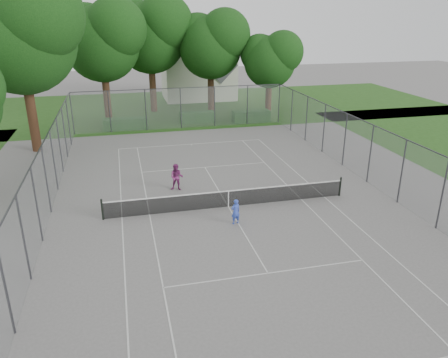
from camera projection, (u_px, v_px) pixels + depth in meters
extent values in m
plane|color=slate|center=(228.00, 207.00, 22.96)|extent=(120.00, 120.00, 0.00)
cube|color=#1F4614|center=(169.00, 107.00, 46.54)|extent=(60.00, 20.00, 0.00)
cube|color=beige|center=(191.00, 144.00, 33.74)|extent=(10.97, 0.06, 0.01)
cube|color=beige|center=(122.00, 218.00, 21.76)|extent=(0.06, 23.77, 0.01)
cube|color=beige|center=(324.00, 197.00, 24.15)|extent=(0.06, 23.77, 0.01)
cube|color=beige|center=(150.00, 215.00, 22.06)|extent=(0.06, 23.77, 0.01)
cube|color=beige|center=(301.00, 199.00, 23.85)|extent=(0.06, 23.77, 0.01)
cube|color=beige|center=(268.00, 273.00, 17.15)|extent=(8.23, 0.06, 0.01)
cube|color=beige|center=(205.00, 167.00, 28.76)|extent=(8.23, 0.06, 0.01)
cube|color=beige|center=(228.00, 207.00, 22.96)|extent=(0.06, 12.80, 0.01)
cube|color=beige|center=(191.00, 145.00, 33.60)|extent=(0.06, 0.30, 0.01)
cylinder|color=black|center=(102.00, 209.00, 21.37)|extent=(0.10, 0.10, 1.10)
cylinder|color=black|center=(340.00, 187.00, 24.15)|extent=(0.10, 0.10, 1.10)
cube|color=black|center=(228.00, 199.00, 22.80)|extent=(12.67, 0.01, 0.86)
cube|color=silver|center=(228.00, 191.00, 22.63)|extent=(12.77, 0.03, 0.06)
cube|color=silver|center=(228.00, 199.00, 22.80)|extent=(0.05, 0.02, 0.88)
cylinder|color=#38383D|center=(72.00, 114.00, 35.78)|extent=(0.08, 0.08, 3.50)
cylinder|color=#38383D|center=(279.00, 104.00, 39.71)|extent=(0.08, 0.08, 3.50)
cube|color=slate|center=(181.00, 108.00, 37.75)|extent=(18.00, 0.02, 3.50)
cube|color=slate|center=(42.00, 192.00, 20.37)|extent=(0.02, 34.00, 3.50)
cube|color=slate|center=(385.00, 162.00, 24.29)|extent=(0.02, 34.00, 3.50)
cube|color=#38383D|center=(180.00, 88.00, 37.11)|extent=(18.00, 0.05, 0.05)
cube|color=#38383D|center=(36.00, 156.00, 19.73)|extent=(0.05, 34.00, 0.05)
cube|color=#38383D|center=(389.00, 132.00, 23.66)|extent=(0.05, 34.00, 0.05)
cylinder|color=#372014|center=(107.00, 97.00, 39.84)|extent=(0.65, 0.65, 4.61)
sphere|color=black|center=(102.00, 44.00, 38.18)|extent=(6.56, 6.56, 6.56)
sphere|color=black|center=(116.00, 29.00, 37.10)|extent=(5.25, 5.25, 5.25)
sphere|color=black|center=(87.00, 32.00, 38.32)|extent=(4.92, 4.92, 4.92)
cylinder|color=#372014|center=(153.00, 88.00, 44.00)|extent=(0.65, 0.65, 4.79)
sphere|color=black|center=(150.00, 38.00, 42.27)|extent=(6.81, 6.81, 6.81)
sphere|color=black|center=(165.00, 23.00, 41.15)|extent=(5.45, 5.45, 5.45)
sphere|color=black|center=(136.00, 27.00, 42.42)|extent=(5.11, 5.11, 5.11)
cylinder|color=#372014|center=(211.00, 92.00, 43.44)|extent=(0.63, 0.63, 4.24)
sphere|color=black|center=(210.00, 47.00, 41.91)|extent=(6.04, 6.04, 6.04)
sphere|color=black|center=(225.00, 34.00, 40.92)|extent=(4.83, 4.83, 4.83)
sphere|color=black|center=(198.00, 37.00, 42.04)|extent=(4.53, 4.53, 4.53)
cylinder|color=#372014|center=(268.00, 98.00, 42.42)|extent=(0.59, 0.59, 3.42)
sphere|color=black|center=(270.00, 62.00, 41.19)|extent=(4.86, 4.86, 4.86)
sphere|color=black|center=(283.00, 52.00, 40.39)|extent=(3.89, 3.89, 3.89)
sphere|color=black|center=(259.00, 54.00, 41.29)|extent=(3.64, 3.64, 3.64)
cylinder|color=#372014|center=(32.00, 115.00, 31.26)|extent=(0.67, 0.67, 5.27)
sphere|color=black|center=(20.00, 38.00, 29.37)|extent=(7.50, 7.50, 7.50)
sphere|color=black|center=(38.00, 15.00, 28.13)|extent=(6.00, 6.00, 6.00)
cube|color=#1A4A18|center=(126.00, 123.00, 37.97)|extent=(3.78, 1.14, 0.95)
cube|color=#1A4A18|center=(197.00, 117.00, 40.15)|extent=(3.18, 0.91, 1.00)
cube|color=#1A4A18|center=(251.00, 116.00, 40.46)|extent=(3.43, 1.26, 1.03)
cube|color=silver|center=(198.00, 72.00, 50.49)|extent=(7.97, 5.98, 5.98)
cube|color=#4B4B50|center=(198.00, 45.00, 49.41)|extent=(7.89, 6.18, 7.89)
imported|color=blue|center=(236.00, 212.00, 20.94)|extent=(0.52, 0.41, 1.28)
imported|color=#7F2A68|center=(177.00, 177.00, 24.87)|extent=(0.91, 0.81, 1.56)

